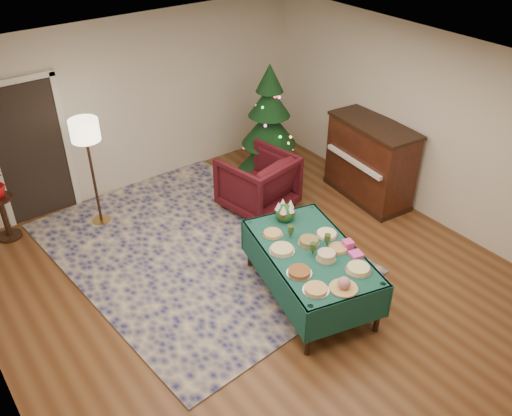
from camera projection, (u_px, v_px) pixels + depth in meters
room_shell at (272, 205)px, 5.96m from camera, size 7.00×7.00×7.00m
doorway at (31, 149)px, 7.64m from camera, size 1.08×0.04×2.16m
rug at (195, 247)px, 7.51m from camera, size 3.54×4.45×0.02m
buffet_table at (311, 260)px, 6.39m from camera, size 1.45×2.01×0.70m
platter_0 at (316, 289)px, 5.73m from camera, size 0.29×0.29×0.04m
platter_1 at (344, 285)px, 5.73m from camera, size 0.31×0.31×0.15m
platter_2 at (358, 269)px, 6.00m from camera, size 0.29×0.29×0.06m
platter_3 at (299, 272)px, 5.96m from camera, size 0.29×0.29×0.05m
platter_4 at (326, 256)px, 6.16m from camera, size 0.24×0.24×0.10m
platter_5 at (338, 248)px, 6.32m from camera, size 0.25×0.25×0.04m
platter_6 at (282, 249)px, 6.30m from camera, size 0.31×0.31×0.05m
platter_7 at (309, 241)px, 6.41m from camera, size 0.26×0.26×0.07m
platter_8 at (327, 234)px, 6.56m from camera, size 0.28×0.28×0.04m
platter_9 at (273, 234)px, 6.57m from camera, size 0.26×0.26×0.04m
goblet_0 at (291, 231)px, 6.49m from camera, size 0.08×0.08×0.16m
goblet_1 at (327, 240)px, 6.35m from camera, size 0.08×0.08×0.16m
goblet_2 at (313, 249)px, 6.21m from camera, size 0.08×0.08×0.16m
napkin_stack at (356, 254)px, 6.23m from camera, size 0.17×0.17×0.04m
gift_box at (348, 244)px, 6.34m from camera, size 0.14×0.14×0.09m
centerpiece at (285, 211)px, 6.79m from camera, size 0.25×0.25×0.29m
armchair at (258, 180)px, 8.12m from camera, size 1.10×1.05×0.98m
floor_lamp at (86, 137)px, 7.31m from camera, size 0.40×0.40×1.63m
side_table at (5, 218)px, 7.56m from camera, size 0.37×0.37×0.66m
christmas_tree at (269, 129)px, 8.69m from camera, size 1.24×1.24×1.96m
piano at (370, 162)px, 8.33m from camera, size 0.82×1.51×1.26m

